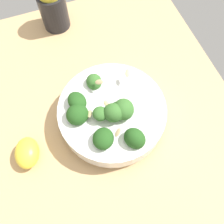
% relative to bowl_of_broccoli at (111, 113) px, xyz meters
% --- Properties ---
extents(ground_plane, '(0.68, 0.68, 0.03)m').
position_rel_bowl_of_broccoli_xyz_m(ground_plane, '(-0.05, 0.04, -0.06)').
color(ground_plane, tan).
extents(bowl_of_broccoli, '(0.22, 0.22, 0.10)m').
position_rel_bowl_of_broccoli_xyz_m(bowl_of_broccoli, '(0.00, 0.00, 0.00)').
color(bowl_of_broccoli, white).
rests_on(bowl_of_broccoli, ground_plane).
extents(lemon_wedge, '(0.06, 0.07, 0.04)m').
position_rel_bowl_of_broccoli_xyz_m(lemon_wedge, '(-0.19, -0.01, -0.02)').
color(lemon_wedge, yellow).
rests_on(lemon_wedge, ground_plane).
extents(bottle_tall, '(0.07, 0.07, 0.11)m').
position_rel_bowl_of_broccoli_xyz_m(bottle_tall, '(-0.04, 0.31, 0.01)').
color(bottle_tall, black).
rests_on(bottle_tall, ground_plane).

